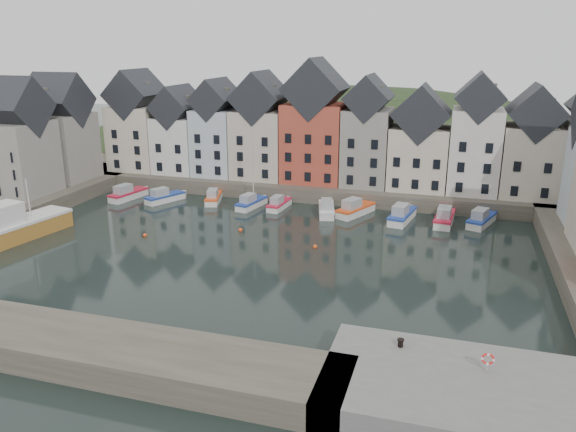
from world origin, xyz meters
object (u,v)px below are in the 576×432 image
at_px(boat_d, 251,203).
at_px(large_vessel, 10,228).
at_px(mooring_bollard, 401,343).
at_px(life_ring_post, 488,359).
at_px(boat_a, 127,194).

bearing_deg(boat_d, large_vessel, -124.63).
distance_m(mooring_bollard, life_ring_post, 5.70).
distance_m(boat_a, large_vessel, 19.88).
bearing_deg(boat_a, life_ring_post, -25.24).
distance_m(boat_a, boat_d, 18.65).
bearing_deg(large_vessel, life_ring_post, -7.35).
height_order(mooring_bollard, life_ring_post, life_ring_post).
relative_size(boat_a, life_ring_post, 5.18).
relative_size(boat_d, mooring_bollard, 20.09).
height_order(boat_a, boat_d, boat_d).
relative_size(boat_a, boat_d, 0.60).
relative_size(boat_d, life_ring_post, 8.66).
bearing_deg(boat_a, large_vessel, -86.65).
relative_size(boat_d, large_vessel, 0.81).
height_order(boat_d, life_ring_post, boat_d).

